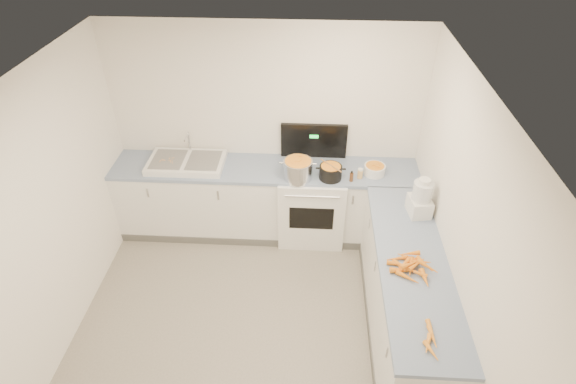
# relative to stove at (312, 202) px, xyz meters

# --- Properties ---
(floor) EXTENTS (3.50, 4.00, 0.00)m
(floor) POSITION_rel_stove_xyz_m (-0.55, -1.69, -0.47)
(floor) COLOR gray
(floor) RESTS_ON ground
(ceiling) EXTENTS (3.50, 4.00, 0.00)m
(ceiling) POSITION_rel_stove_xyz_m (-0.55, -1.69, 2.03)
(ceiling) COLOR white
(ceiling) RESTS_ON ground
(wall_back) EXTENTS (3.50, 0.00, 2.50)m
(wall_back) POSITION_rel_stove_xyz_m (-0.55, 0.31, 0.78)
(wall_back) COLOR white
(wall_back) RESTS_ON ground
(wall_left) EXTENTS (0.00, 4.00, 2.50)m
(wall_left) POSITION_rel_stove_xyz_m (-2.30, -1.69, 0.78)
(wall_left) COLOR white
(wall_left) RESTS_ON ground
(wall_right) EXTENTS (0.00, 4.00, 2.50)m
(wall_right) POSITION_rel_stove_xyz_m (1.20, -1.69, 0.78)
(wall_right) COLOR white
(wall_right) RESTS_ON ground
(counter_back) EXTENTS (3.50, 0.62, 0.94)m
(counter_back) POSITION_rel_stove_xyz_m (-0.55, 0.01, -0.00)
(counter_back) COLOR white
(counter_back) RESTS_ON ground
(counter_right) EXTENTS (0.62, 2.20, 0.94)m
(counter_right) POSITION_rel_stove_xyz_m (0.90, -1.39, -0.00)
(counter_right) COLOR white
(counter_right) RESTS_ON ground
(stove) EXTENTS (0.76, 0.65, 1.36)m
(stove) POSITION_rel_stove_xyz_m (0.00, 0.00, 0.00)
(stove) COLOR white
(stove) RESTS_ON ground
(sink) EXTENTS (0.86, 0.52, 0.31)m
(sink) POSITION_rel_stove_xyz_m (-1.45, 0.02, 0.50)
(sink) COLOR white
(sink) RESTS_ON counter_back
(steel_pot) EXTENTS (0.33, 0.33, 0.23)m
(steel_pot) POSITION_rel_stove_xyz_m (-0.17, -0.16, 0.56)
(steel_pot) COLOR silver
(steel_pot) RESTS_ON stove
(black_pot) EXTENTS (0.31, 0.31, 0.18)m
(black_pot) POSITION_rel_stove_xyz_m (0.19, -0.16, 0.53)
(black_pot) COLOR black
(black_pot) RESTS_ON stove
(wooden_spoon) EXTENTS (0.23, 0.25, 0.01)m
(wooden_spoon) POSITION_rel_stove_xyz_m (0.19, -0.16, 0.63)
(wooden_spoon) COLOR #AD7A47
(wooden_spoon) RESTS_ON black_pot
(mixing_bowl) EXTENTS (0.25, 0.25, 0.11)m
(mixing_bowl) POSITION_rel_stove_xyz_m (0.68, -0.04, 0.52)
(mixing_bowl) COLOR white
(mixing_bowl) RESTS_ON counter_back
(extract_bottle) EXTENTS (0.04, 0.04, 0.10)m
(extract_bottle) POSITION_rel_stove_xyz_m (0.42, -0.20, 0.52)
(extract_bottle) COLOR #593319
(extract_bottle) RESTS_ON counter_back
(spice_jar) EXTENTS (0.06, 0.06, 0.10)m
(spice_jar) POSITION_rel_stove_xyz_m (0.52, -0.13, 0.52)
(spice_jar) COLOR #E5B266
(spice_jar) RESTS_ON counter_back
(food_processor) EXTENTS (0.23, 0.27, 0.41)m
(food_processor) POSITION_rel_stove_xyz_m (1.05, -0.71, 0.64)
(food_processor) COLOR white
(food_processor) RESTS_ON counter_right
(carrot_pile) EXTENTS (0.42, 0.40, 0.09)m
(carrot_pile) POSITION_rel_stove_xyz_m (0.85, -1.49, 0.50)
(carrot_pile) COLOR orange
(carrot_pile) RESTS_ON counter_right
(peeled_carrots) EXTENTS (0.12, 0.35, 0.04)m
(peeled_carrots) POSITION_rel_stove_xyz_m (0.88, -2.21, 0.49)
(peeled_carrots) COLOR orange
(peeled_carrots) RESTS_ON counter_right
(peelings) EXTENTS (0.20, 0.22, 0.01)m
(peelings) POSITION_rel_stove_xyz_m (-1.64, 0.00, 0.54)
(peelings) COLOR tan
(peelings) RESTS_ON sink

